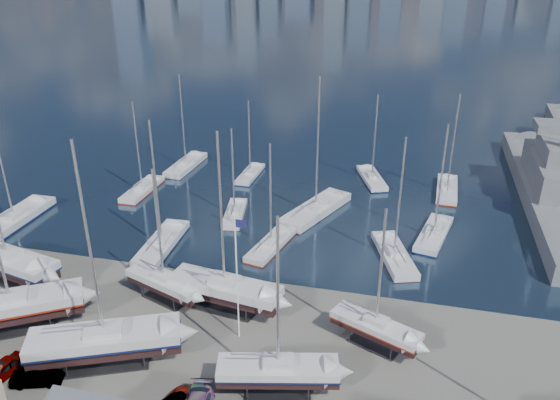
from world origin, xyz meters
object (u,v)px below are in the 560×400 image
(sailboat_cradle_0, at_px, (8,262))
(car_a, at_px, (2,370))
(flagpole, at_px, (238,271))
(naval_ship_east, at_px, (550,189))

(sailboat_cradle_0, bearing_deg, car_a, -42.11)
(car_a, height_order, flagpole, flagpole)
(naval_ship_east, bearing_deg, car_a, 134.22)
(naval_ship_east, relative_size, car_a, 11.16)
(sailboat_cradle_0, distance_m, flagpole, 26.30)
(sailboat_cradle_0, relative_size, car_a, 4.58)
(flagpole, bearing_deg, naval_ship_east, 49.62)
(sailboat_cradle_0, bearing_deg, flagpole, 5.80)
(sailboat_cradle_0, xyz_separation_m, car_a, (8.77, -12.33, -1.51))
(car_a, bearing_deg, sailboat_cradle_0, 134.35)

